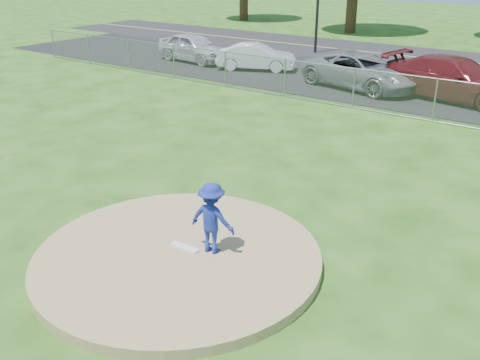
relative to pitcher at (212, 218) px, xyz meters
The scene contains 11 objects.
ground 9.61m from the pitcher, 92.89° to the left, with size 120.00×120.00×0.00m, color #1F4C10.
pitchers_mound 1.03m from the pitcher, 137.13° to the right, with size 5.40×5.40×0.20m, color #967E52.
pitching_rubber 0.86m from the pitcher, 152.81° to the right, with size 0.60×0.15×0.04m, color white.
chain_link_fence 11.56m from the pitcher, 92.39° to the left, with size 40.00×0.06×1.50m, color gray.
parking_lot 16.08m from the pitcher, 91.72° to the left, with size 50.00×8.00×0.01m, color black.
pitcher is the anchor object (origin of this frame).
traffic_cone 16.10m from the pitcher, 112.18° to the left, with size 0.35×0.35×0.68m, color #E7470C.
parked_car_silver 20.30m from the pitcher, 131.40° to the left, with size 1.75×4.35×1.48m, color #B8B8BD.
parked_car_white 18.01m from the pitcher, 121.64° to the left, with size 1.35×3.88×1.28m, color white.
parked_car_gray 15.17m from the pitcher, 103.64° to the left, with size 2.42×5.25×1.46m, color gray.
parked_car_darkred 15.07m from the pitcher, 89.24° to the left, with size 2.31×5.67×1.65m, color #5C1719.
Camera 1 is at (6.05, -6.38, 5.40)m, focal length 40.00 mm.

